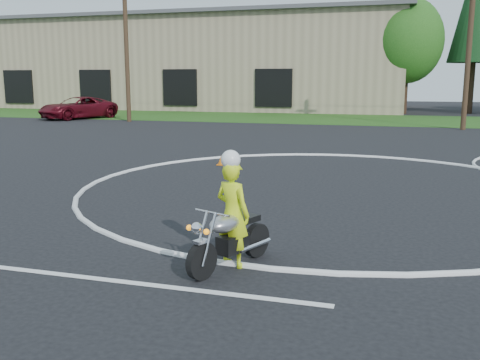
# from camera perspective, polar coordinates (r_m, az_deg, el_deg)

# --- Properties ---
(ground) EXTENTS (120.00, 120.00, 0.00)m
(ground) POSITION_cam_1_polar(r_m,az_deg,el_deg) (10.55, 7.11, -4.12)
(ground) COLOR black
(ground) RESTS_ON ground
(grass_strip) EXTENTS (120.00, 10.00, 0.02)m
(grass_strip) POSITION_cam_1_polar(r_m,az_deg,el_deg) (37.20, 13.99, 6.27)
(grass_strip) COLOR #1E4714
(grass_strip) RESTS_ON ground
(course_markings) EXTENTS (19.05, 19.05, 0.12)m
(course_markings) POSITION_cam_1_polar(r_m,az_deg,el_deg) (14.68, 18.32, -0.35)
(course_markings) COLOR silver
(course_markings) RESTS_ON ground
(primary_motorcycle) EXTENTS (0.90, 1.66, 0.92)m
(primary_motorcycle) POSITION_cam_1_polar(r_m,az_deg,el_deg) (7.68, -1.14, -6.23)
(primary_motorcycle) COLOR black
(primary_motorcycle) RESTS_ON ground
(rider_primary_grp) EXTENTS (0.66, 0.56, 1.71)m
(rider_primary_grp) POSITION_cam_1_polar(r_m,az_deg,el_deg) (7.70, -0.80, -3.28)
(rider_primary_grp) COLOR #D5F019
(rider_primary_grp) RESTS_ON ground
(pickup_grp) EXTENTS (4.40, 5.91, 1.49)m
(pickup_grp) POSITION_cam_1_polar(r_m,az_deg,el_deg) (38.66, -16.91, 7.37)
(pickup_grp) COLOR #530914
(pickup_grp) RESTS_ON ground
(warehouse) EXTENTS (41.00, 17.00, 8.30)m
(warehouse) POSITION_cam_1_polar(r_m,az_deg,el_deg) (53.79, -5.07, 12.24)
(warehouse) COLOR tan
(warehouse) RESTS_ON ground
(utility_poles) EXTENTS (41.60, 1.12, 10.00)m
(utility_poles) POSITION_cam_1_polar(r_m,az_deg,el_deg) (31.36, 23.36, 14.45)
(utility_poles) COLOR #473321
(utility_poles) RESTS_ON ground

